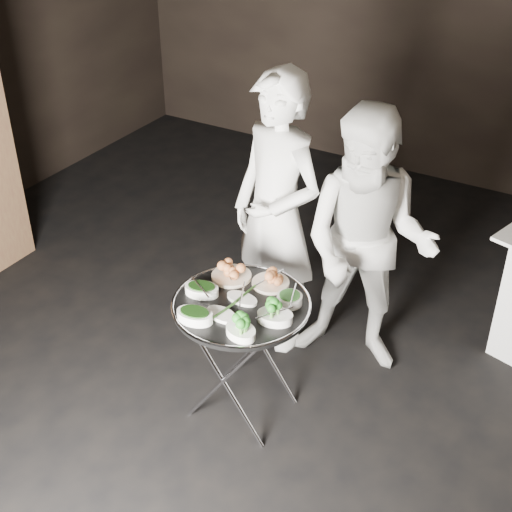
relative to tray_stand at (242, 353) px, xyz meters
The scene contains 16 objects.
floor 0.45m from the tray_stand, 148.12° to the right, with size 6.00×7.00×0.05m, color black.
wall_back 3.64m from the tray_stand, 91.48° to the left, with size 6.00×0.05×3.00m, color black.
tray_stand is the anchor object (origin of this frame).
serving_tray 0.33m from the tray_stand, 90.00° to the left, with size 0.73×0.73×0.04m.
potato_plate_a 0.44m from the tray_stand, 134.26° to the left, with size 0.23×0.23×0.08m.
potato_plate_b 0.43m from the tray_stand, 77.89° to the left, with size 0.20×0.20×0.07m.
greens_bowl 0.45m from the tray_stand, 29.65° to the left, with size 0.14×0.14×0.08m.
asparagus_plate_a 0.35m from the tray_stand, 112.22° to the left, with size 0.19×0.11×0.04m.
asparagus_plate_b 0.38m from the tray_stand, 101.03° to the right, with size 0.20×0.13×0.04m.
spinach_bowl_a 0.43m from the tray_stand, behind, with size 0.21×0.16×0.07m.
spinach_bowl_b 0.46m from the tray_stand, 117.50° to the right, with size 0.20×0.15×0.08m.
broccoli_bowl_a 0.43m from the tray_stand, 10.74° to the right, with size 0.21×0.17×0.08m.
broccoli_bowl_b 0.45m from the tray_stand, 59.24° to the right, with size 0.20×0.17×0.07m.
serving_utensils 0.40m from the tray_stand, 76.29° to the left, with size 0.59×0.45×0.01m.
waiter_left 0.85m from the tray_stand, 104.22° to the left, with size 0.64×0.42×1.75m, color silver.
waiter_right 0.93m from the tray_stand, 62.71° to the left, with size 0.79×0.62×1.63m, color silver.
Camera 1 is at (1.65, -2.46, 2.93)m, focal length 50.00 mm.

